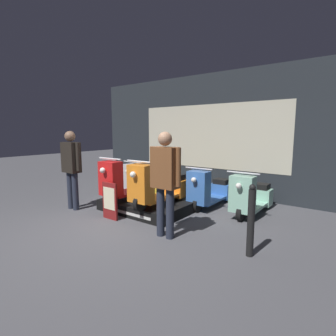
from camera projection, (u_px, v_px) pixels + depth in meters
name	position (u px, v px, depth m)	size (l,w,h in m)	color
ground_plane	(115.00, 229.00, 4.58)	(30.00, 30.00, 0.00)	#4C4C51
shop_wall_back	(209.00, 135.00, 7.07)	(7.70, 0.09, 3.20)	#23282D
display_platform	(145.00, 206.00, 5.60)	(1.83, 1.12, 0.22)	black
scooter_display_left	(129.00, 182.00, 5.73)	(0.63, 1.56, 0.94)	black
scooter_display_right	(158.00, 187.00, 5.24)	(0.63, 1.56, 0.94)	black
scooter_backrow_0	(122.00, 177.00, 7.61)	(0.63, 1.56, 0.94)	black
scooter_backrow_1	(146.00, 181.00, 7.05)	(0.63, 1.56, 0.94)	black
scooter_backrow_2	(175.00, 185.00, 6.49)	(0.63, 1.56, 0.94)	black
scooter_backrow_3	(210.00, 190.00, 5.92)	(0.63, 1.56, 0.94)	black
scooter_backrow_4	(251.00, 197.00, 5.36)	(0.63, 1.56, 0.94)	black
person_left_browsing	(71.00, 164.00, 5.62)	(0.57, 0.23, 1.70)	#232838
person_right_browsing	(165.00, 176.00, 4.12)	(0.58, 0.24, 1.69)	#232838
price_sign_board	(110.00, 201.00, 5.06)	(0.38, 0.04, 0.72)	maroon
street_bollard	(251.00, 221.00, 3.54)	(0.10, 0.10, 1.01)	black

